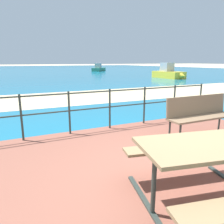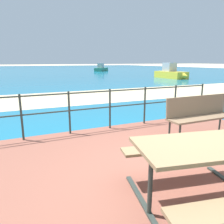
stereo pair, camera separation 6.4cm
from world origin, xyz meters
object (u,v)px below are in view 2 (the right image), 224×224
picnic_table (207,159)px  boat_far (171,73)px  park_bench (200,113)px  boat_near (101,69)px

picnic_table → boat_far: 20.18m
picnic_table → park_bench: 2.37m
picnic_table → boat_near: bearing=81.9°
boat_far → picnic_table: bearing=-42.0°
park_bench → boat_far: 17.82m
picnic_table → park_bench: park_bench is taller
picnic_table → boat_near: boat_near is taller
park_bench → boat_far: size_ratio=0.41×
park_bench → boat_near: (10.29, 31.50, -0.19)m
picnic_table → boat_far: (12.52, 15.83, -0.14)m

